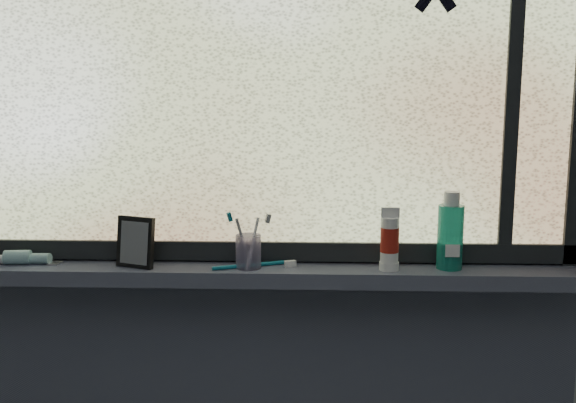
% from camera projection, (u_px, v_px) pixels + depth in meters
% --- Properties ---
extents(wall_back, '(3.00, 0.01, 2.50)m').
position_uv_depth(wall_back, '(274.00, 174.00, 1.69)').
color(wall_back, '#9EA3A8').
rests_on(wall_back, ground).
extents(windowsill, '(1.62, 0.14, 0.04)m').
position_uv_depth(windowsill, '(273.00, 274.00, 1.66)').
color(windowsill, '#484C61').
rests_on(windowsill, wall_back).
extents(window_pane, '(1.50, 0.01, 1.00)m').
position_uv_depth(window_pane, '(273.00, 66.00, 1.62)').
color(window_pane, silver).
rests_on(window_pane, wall_back).
extents(frame_bottom, '(1.60, 0.03, 0.05)m').
position_uv_depth(frame_bottom, '(274.00, 251.00, 1.69)').
color(frame_bottom, black).
rests_on(frame_bottom, windowsill).
extents(frame_mullion, '(0.03, 0.03, 1.00)m').
position_uv_depth(frame_mullion, '(514.00, 65.00, 1.59)').
color(frame_mullion, black).
rests_on(frame_mullion, wall_back).
extents(vanity_mirror, '(0.12, 0.09, 0.13)m').
position_uv_depth(vanity_mirror, '(135.00, 242.00, 1.64)').
color(vanity_mirror, black).
rests_on(vanity_mirror, windowsill).
extents(toothpaste_tube, '(0.21, 0.05, 0.04)m').
position_uv_depth(toothpaste_tube, '(26.00, 257.00, 1.67)').
color(toothpaste_tube, silver).
rests_on(toothpaste_tube, windowsill).
extents(toothbrush_cup, '(0.08, 0.08, 0.09)m').
position_uv_depth(toothbrush_cup, '(248.00, 251.00, 1.63)').
color(toothbrush_cup, '#998CBA').
rests_on(toothbrush_cup, windowsill).
extents(toothbrush_lying, '(0.23, 0.11, 0.02)m').
position_uv_depth(toothbrush_lying, '(249.00, 264.00, 1.64)').
color(toothbrush_lying, '#0D667A').
rests_on(toothbrush_lying, windowsill).
extents(mouthwash_bottle, '(0.07, 0.07, 0.16)m').
position_uv_depth(mouthwash_bottle, '(450.00, 230.00, 1.62)').
color(mouthwash_bottle, teal).
rests_on(mouthwash_bottle, windowsill).
extents(cream_tube, '(0.06, 0.06, 0.11)m').
position_uv_depth(cream_tube, '(390.00, 237.00, 1.61)').
color(cream_tube, silver).
rests_on(cream_tube, windowsill).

